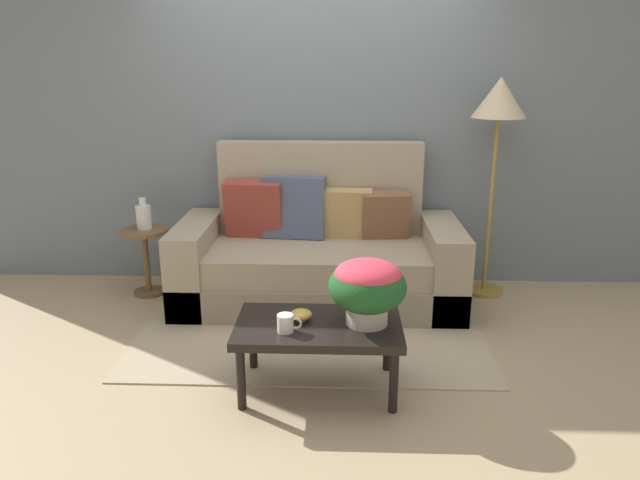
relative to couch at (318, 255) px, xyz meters
The scene contains 11 objects.
ground_plane 0.75m from the couch, 92.67° to the right, with size 14.00×14.00×0.00m, color tan.
wall_back 1.22m from the couch, 93.63° to the left, with size 6.40×0.12×2.95m, color slate.
area_rug 0.61m from the couch, 93.53° to the right, with size 2.31×1.65×0.01m, color tan.
couch is the anchor object (origin of this frame).
coffee_table 1.33m from the couch, 87.70° to the right, with size 0.91×0.54×0.40m.
side_table 1.35m from the couch, behind, with size 0.37×0.37×0.53m.
floor_lamp 1.71m from the couch, ahead, with size 0.40×0.40×1.67m.
potted_plant 1.39m from the couch, 76.61° to the right, with size 0.42×0.42×0.36m.
coffee_mug 1.45m from the couch, 94.49° to the right, with size 0.13×0.09×0.10m.
snack_bowl 1.31m from the couch, 91.93° to the right, with size 0.12×0.12×0.06m.
table_vase 1.38m from the couch, behind, with size 0.12×0.12×0.25m.
Camera 1 is at (0.20, -3.56, 1.76)m, focal length 32.68 mm.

